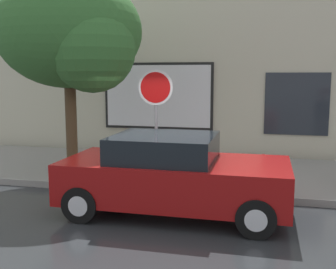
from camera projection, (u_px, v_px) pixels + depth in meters
name	position (u px, v px, depth m)	size (l,w,h in m)	color
ground_plane	(144.00, 211.00, 7.73)	(60.00, 60.00, 0.00)	#282B2D
sidewalk	(177.00, 171.00, 10.60)	(20.00, 4.00, 0.15)	gray
building_facade	(195.00, 44.00, 12.52)	(20.00, 0.67, 7.00)	beige
parked_car	(173.00, 175.00, 7.53)	(4.07, 1.95, 1.45)	maroon
fire_hydrant	(263.00, 170.00, 8.86)	(0.30, 0.44, 0.70)	red
street_tree	(73.00, 36.00, 9.37)	(3.45, 2.94, 4.66)	#4C3823
stop_sign	(156.00, 104.00, 8.89)	(0.76, 0.10, 2.50)	gray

